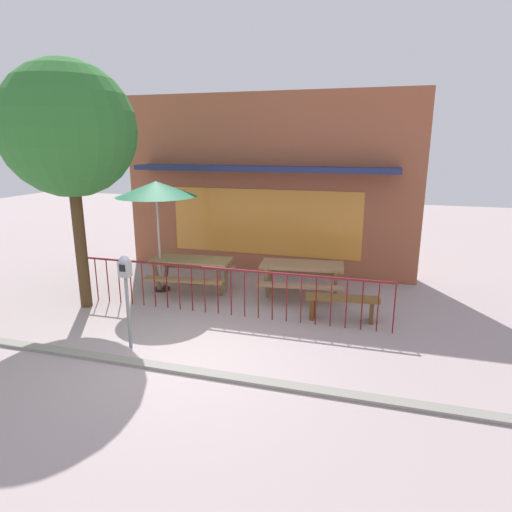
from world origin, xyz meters
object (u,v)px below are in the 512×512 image
Objects in this scene: parking_meter_near at (125,278)px; street_tree at (69,131)px; patio_bench at (342,303)px; picnic_table_left at (192,266)px; picnic_table_right at (302,271)px; patio_umbrella at (156,190)px.

street_tree is at bearing 143.62° from parking_meter_near.
picnic_table_left is at bearing 167.68° from patio_bench.
picnic_table_right is 0.40× the size of street_tree.
patio_umbrella reaches higher than picnic_table_right.
parking_meter_near is at bearing -125.89° from picnic_table_right.
patio_umbrella is at bearing 52.91° from street_tree.
patio_umbrella reaches higher than picnic_table_left.
patio_umbrella is at bearing 171.31° from patio_bench.
street_tree reaches higher than picnic_table_right.
picnic_table_left is 0.76× the size of patio_umbrella.
picnic_table_right is (2.50, 0.31, 0.00)m from picnic_table_left.
picnic_table_left is 0.99× the size of picnic_table_right.
parking_meter_near is (-2.33, -3.21, 0.62)m from picnic_table_right.
parking_meter_near is (0.17, -2.91, 0.62)m from picnic_table_left.
parking_meter_near is (-3.31, -2.15, 0.87)m from patio_bench.
patio_bench is (0.98, -1.07, -0.26)m from picnic_table_right.
picnic_table_left is at bearing 9.10° from patio_umbrella.
street_tree reaches higher than patio_umbrella.
patio_umbrella is 4.70m from patio_bench.
street_tree is (-1.94, 1.43, 2.34)m from parking_meter_near.
patio_bench is at bearing 7.84° from street_tree.
patio_bench is (3.48, -0.76, -0.26)m from picnic_table_left.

